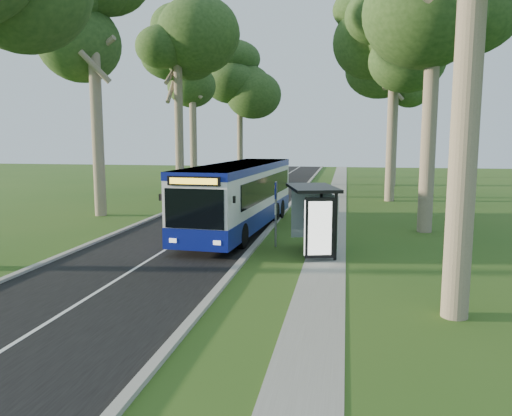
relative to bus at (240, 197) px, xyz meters
The scene contains 18 objects.
ground 5.14m from the bus, 73.31° to the right, with size 120.00×120.00×0.00m, color #2C531A.
road 6.00m from the bus, 111.49° to the left, with size 7.00×100.00×0.02m, color black.
kerb_east 5.77m from the bus, 75.41° to the left, with size 0.25×100.00×0.12m, color #9E9B93.
kerb_west 7.92m from the bus, 136.33° to the left, with size 0.25×100.00×0.12m, color #9E9B93.
centre_line 5.99m from the bus, 111.49° to the left, with size 0.12×100.00×0.01m, color white.
footpath 7.13m from the bus, 50.62° to the left, with size 1.50×100.00×0.02m, color gray.
bus is the anchor object (origin of this frame).
bus_stop_sign 3.96m from the bus, 55.69° to the right, with size 0.09×0.39×2.76m.
bus_shelter 6.05m from the bus, 49.28° to the right, with size 2.42×3.43×2.67m.
litter_bin 3.57m from the bus, 25.43° to the left, with size 0.49×0.49×0.85m.
car_white 17.36m from the bus, 117.16° to the left, with size 1.75×4.34×1.48m, color silver.
car_silver 25.99m from the bus, 106.35° to the left, with size 1.53×4.39×1.45m, color #B1B3B9.
tree_west_b 13.39m from the bus, 159.79° to the left, with size 5.20×5.20×14.74m.
tree_west_c 17.63m from the bus, 119.67° to the left, with size 5.20×5.20×13.95m.
tree_west_d 27.11m from the bus, 112.36° to the left, with size 5.20×5.20×15.63m.
tree_west_e 35.23m from the bus, 102.03° to the left, with size 5.20×5.20×14.24m.
tree_east_c 18.42m from the bus, 58.46° to the left, with size 5.20×5.20×15.38m.
tree_east_d 28.72m from the bus, 69.67° to the left, with size 5.20×5.20×15.38m.
Camera 1 is at (3.68, -18.98, 4.56)m, focal length 35.00 mm.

